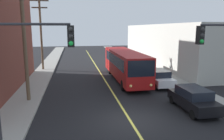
{
  "coord_description": "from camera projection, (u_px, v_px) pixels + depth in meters",
  "views": [
    {
      "loc": [
        -3.35,
        -12.5,
        5.66
      ],
      "look_at": [
        0.0,
        6.46,
        2.0
      ],
      "focal_mm": 35.14,
      "sensor_mm": 36.0,
      "label": 1
    }
  ],
  "objects": [
    {
      "name": "utility_pole_mid",
      "position": [
        41.0,
        30.0,
        29.19
      ],
      "size": [
        2.4,
        0.28,
        9.7
      ],
      "color": "brown",
      "rests_on": "sidewalk_left"
    },
    {
      "name": "parked_car_white",
      "position": [
        158.0,
        78.0,
        21.83
      ],
      "size": [
        1.87,
        4.43,
        1.62
      ],
      "color": "silver",
      "rests_on": "ground"
    },
    {
      "name": "traffic_signal_left_corner",
      "position": [
        28.0,
        58.0,
        10.05
      ],
      "size": [
        3.75,
        0.48,
        6.0
      ],
      "color": "#2D2D33",
      "rests_on": "sidewalk_left"
    },
    {
      "name": "sidewalk_left",
      "position": [
        35.0,
        85.0,
        22.15
      ],
      "size": [
        2.5,
        90.0,
        0.15
      ],
      "primitive_type": "cube",
      "color": "gray",
      "rests_on": "ground"
    },
    {
      "name": "sidewalk_right",
      "position": [
        170.0,
        79.0,
        24.63
      ],
      "size": [
        2.5,
        90.0,
        0.15
      ],
      "primitive_type": "cube",
      "color": "gray",
      "rests_on": "ground"
    },
    {
      "name": "city_bus",
      "position": [
        125.0,
        64.0,
        24.17
      ],
      "size": [
        2.58,
        12.16,
        3.2
      ],
      "color": "maroon",
      "rests_on": "ground"
    },
    {
      "name": "parked_car_black",
      "position": [
        193.0,
        99.0,
        15.28
      ],
      "size": [
        1.83,
        4.41,
        1.62
      ],
      "color": "black",
      "rests_on": "ground"
    },
    {
      "name": "building_right_warehouse",
      "position": [
        185.0,
        44.0,
        35.52
      ],
      "size": [
        12.0,
        27.92,
        6.27
      ],
      "color": "#B2B2A8",
      "rests_on": "ground"
    },
    {
      "name": "utility_pole_near",
      "position": [
        23.0,
        20.0,
        16.05
      ],
      "size": [
        2.4,
        0.28,
        11.21
      ],
      "color": "brown",
      "rests_on": "sidewalk_left"
    },
    {
      "name": "lane_stripe_center",
      "position": [
        100.0,
        73.0,
        28.24
      ],
      "size": [
        0.16,
        60.0,
        0.01
      ],
      "primitive_type": "cube",
      "color": "#D8CC4C",
      "rests_on": "ground"
    },
    {
      "name": "ground_plane",
      "position": [
        130.0,
        120.0,
        13.73
      ],
      "size": [
        120.0,
        120.0,
        0.0
      ],
      "primitive_type": "plane",
      "color": "black"
    }
  ]
}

